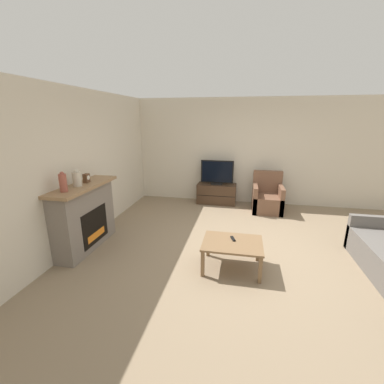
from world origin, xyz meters
name	(u,v)px	position (x,y,z in m)	size (l,w,h in m)	color
ground_plane	(241,248)	(0.00, 0.00, 0.00)	(24.00, 24.00, 0.00)	#89755B
wall_back	(245,152)	(0.00, 2.70, 1.35)	(12.00, 0.06, 2.70)	beige
wall_left	(84,166)	(-2.87, 0.00, 1.35)	(0.06, 12.00, 2.70)	beige
fireplace	(85,216)	(-2.66, -0.46, 0.58)	(0.48, 1.45, 1.14)	slate
mantel_vase_left	(63,182)	(-2.64, -0.89, 1.28)	(0.11, 0.11, 0.30)	#994C3D
mantel_vase_centre_left	(77,178)	(-2.64, -0.57, 1.26)	(0.14, 0.14, 0.28)	beige
mantel_clock	(86,178)	(-2.64, -0.31, 1.21)	(0.08, 0.11, 0.15)	brown
tv_stand	(216,194)	(-0.69, 2.41, 0.26)	(1.01, 0.45, 0.52)	#422D1E
tv	(217,173)	(-0.69, 2.41, 0.82)	(0.84, 0.18, 0.63)	black
armchair	(267,199)	(0.58, 2.09, 0.30)	(0.70, 0.76, 0.94)	brown
coffee_table	(232,245)	(-0.14, -0.64, 0.37)	(0.87, 0.67, 0.43)	brown
remote	(233,239)	(-0.14, -0.54, 0.44)	(0.09, 0.15, 0.02)	black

